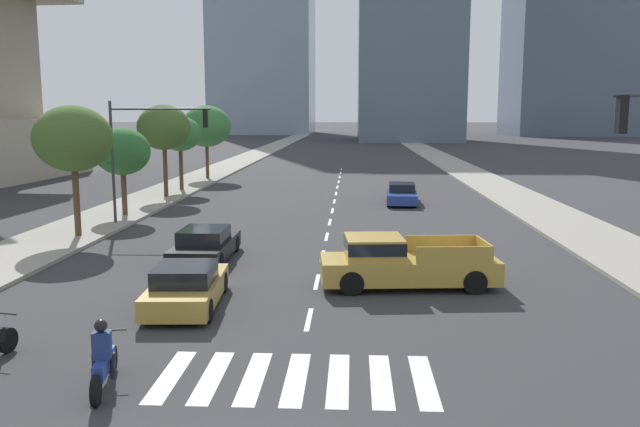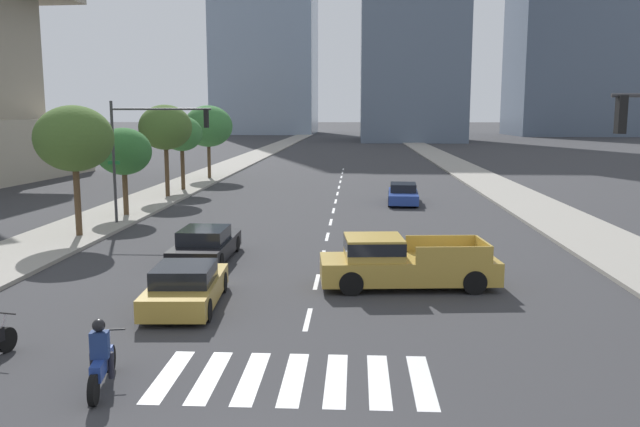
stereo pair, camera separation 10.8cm
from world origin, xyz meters
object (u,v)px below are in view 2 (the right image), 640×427
Objects in this scene: sedan_gold_0 at (186,287)px; street_tree_nearest at (74,139)px; street_tree_second at (124,152)px; street_tree_fourth at (182,134)px; sedan_blue_1 at (403,194)px; traffic_signal_far at (149,139)px; street_tree_third at (165,128)px; street_tree_fifth at (208,126)px; pickup_truck at (400,263)px; sedan_black_2 at (206,245)px; motorcycle_lead at (102,361)px.

sedan_gold_0 is 13.05m from street_tree_nearest.
street_tree_fourth is at bearing 90.00° from street_tree_second.
street_tree_second is (-15.34, -6.33, 2.97)m from sedan_blue_1.
street_tree_third is at bearing 102.26° from traffic_signal_far.
street_tree_second is at bearing -90.00° from street_tree_fifth.
traffic_signal_far is at bearing -81.04° from street_tree_fourth.
street_tree_fourth is (0.00, 11.69, 0.58)m from street_tree_second.
pickup_truck is at bearing -43.54° from traffic_signal_far.
street_tree_fifth reaches higher than sedan_gold_0.
sedan_black_2 is at bearing -59.48° from traffic_signal_far.
motorcycle_lead reaches higher than sedan_gold_0.
motorcycle_lead is 5.70m from sedan_gold_0.
traffic_signal_far is 14.38m from street_tree_fourth.
traffic_signal_far is at bearing -84.34° from street_tree_fifth.
street_tree_nearest is 0.97× the size of street_tree_third.
street_tree_third is at bearing -90.00° from street_tree_fourth.
street_tree_nearest is (-7.49, 9.96, 3.87)m from sedan_gold_0.
sedan_blue_1 is (1.51, 19.85, -0.24)m from pickup_truck.
motorcycle_lead is 0.46× the size of sedan_blue_1.
pickup_truck reaches higher than sedan_black_2.
street_tree_second reaches higher than sedan_black_2.
street_tree_second is at bearing -49.45° from pickup_truck.
traffic_signal_far is 1.15× the size of street_tree_fourth.
sedan_black_2 is 19.49m from street_tree_third.
traffic_signal_far is at bearing -48.28° from street_tree_second.
street_tree_third is (-2.24, 10.31, 0.33)m from traffic_signal_far.
traffic_signal_far is at bearing -77.74° from street_tree_third.
street_tree_second is 0.78× the size of street_tree_third.
street_tree_third is (-0.00, 7.80, 1.11)m from street_tree_second.
motorcycle_lead is 17.69m from street_tree_nearest.
pickup_truck is 7.93m from sedan_black_2.
motorcycle_lead is at bearing -13.02° from sedan_blue_1.
sedan_blue_1 is 16.63m from street_tree_fourth.
street_tree_nearest reaches higher than sedan_gold_0.
sedan_black_2 is at bearing -31.13° from street_tree_nearest.
sedan_gold_0 is at bearing 16.16° from pickup_truck.
sedan_black_2 is 12.43m from street_tree_second.
sedan_blue_1 is 20.07m from street_tree_nearest.
sedan_gold_0 is 0.91× the size of sedan_blue_1.
sedan_gold_0 is 14.93m from traffic_signal_far.
street_tree_third is (-7.49, 23.78, 4.06)m from sedan_gold_0.
pickup_truck is 0.96× the size of traffic_signal_far.
street_tree_fourth is at bearing 11.86° from sedan_gold_0.
pickup_truck is at bearing -115.86° from sedan_black_2.
street_tree_second is at bearing 8.52° from motorcycle_lead.
sedan_blue_1 is 0.93× the size of street_tree_fourth.
sedan_black_2 reaches higher than sedan_blue_1.
traffic_signal_far is (-11.58, 11.01, 3.50)m from pickup_truck.
sedan_gold_0 is 37.06m from street_tree_fifth.
sedan_blue_1 is 1.03× the size of sedan_black_2.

